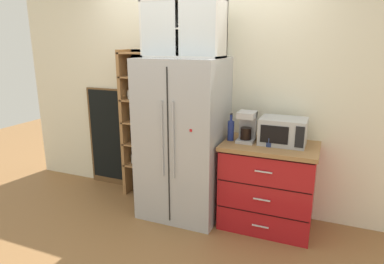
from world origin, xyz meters
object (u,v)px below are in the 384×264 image
microwave (283,131)px  mug_cream (270,141)px  bottle_clear (273,131)px  refrigerator (183,139)px  chalkboard_menu (109,137)px  coffee_maker (247,126)px  mug_navy (270,142)px  bottle_cobalt (231,129)px

microwave → mug_cream: bearing=-143.6°
bottle_clear → refrigerator: bearing=-170.3°
bottle_clear → chalkboard_menu: (-2.13, 0.18, -0.34)m
microwave → bottle_clear: bearing=157.2°
microwave → mug_cream: microwave is taller
coffee_maker → mug_navy: bearing=-18.0°
refrigerator → mug_cream: bearing=2.2°
microwave → bottle_clear: (-0.11, 0.04, -0.02)m
microwave → coffee_maker: 0.35m
coffee_maker → bottle_clear: (0.24, 0.09, -0.05)m
chalkboard_menu → bottle_cobalt: bearing=-9.8°
mug_navy → bottle_cobalt: bottle_cobalt is taller
mug_cream → chalkboard_menu: chalkboard_menu is taller
refrigerator → chalkboard_menu: (-1.22, 0.34, -0.20)m
mug_navy → bottle_clear: size_ratio=0.49×
bottle_clear → chalkboard_menu: chalkboard_menu is taller
refrigerator → mug_navy: size_ratio=13.81×
mug_navy → bottle_cobalt: size_ratio=0.44×
refrigerator → coffee_maker: (0.67, 0.07, 0.19)m
mug_cream → bottle_clear: 0.14m
bottle_cobalt → bottle_clear: size_ratio=1.12×
bottle_clear → chalkboard_menu: size_ratio=0.20×
coffee_maker → bottle_clear: 0.26m
mug_cream → refrigerator: bearing=-177.8°
refrigerator → bottle_cobalt: (0.51, 0.04, 0.15)m
microwave → chalkboard_menu: chalkboard_menu is taller
bottle_cobalt → chalkboard_menu: size_ratio=0.22×
mug_cream → mug_navy: bearing=-90.3°
mug_navy → microwave: bearing=49.4°
mug_navy → bottle_clear: bottle_clear is taller
mug_navy → bottle_cobalt: (-0.40, 0.05, 0.08)m
refrigerator → mug_cream: 0.92m
bottle_clear → microwave: bearing=-22.8°
coffee_maker → mug_cream: 0.27m
coffee_maker → bottle_cobalt: bearing=-168.8°
refrigerator → bottle_clear: size_ratio=6.77×
microwave → bottle_cobalt: 0.51m
refrigerator → bottle_clear: refrigerator is taller
microwave → mug_navy: microwave is taller
refrigerator → mug_navy: bearing=-0.6°
microwave → bottle_clear: size_ratio=1.75×
refrigerator → chalkboard_menu: bearing=164.6°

